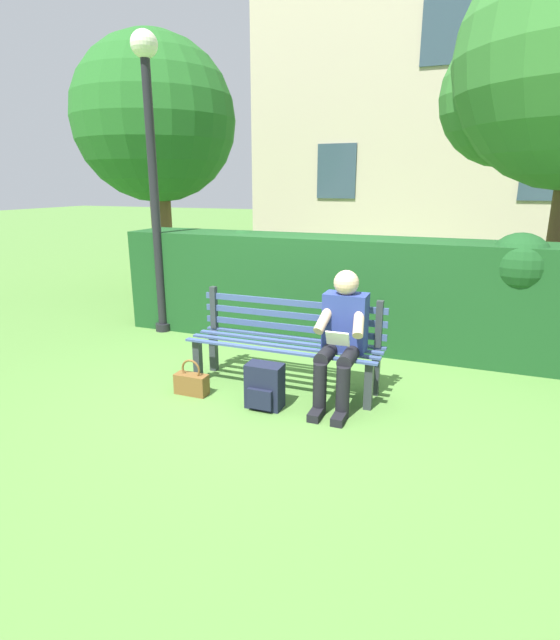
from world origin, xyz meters
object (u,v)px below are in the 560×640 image
object	(u,v)px
handbag	(192,383)
park_bench	(287,340)
backpack	(265,386)
person_seated	(342,335)
lamp_post	(151,148)
tree_far	(152,125)

from	to	relation	value
handbag	park_bench	bearing A→B (deg)	-145.18
backpack	person_seated	bearing A→B (deg)	-148.81
park_bench	lamp_post	bearing A→B (deg)	-26.96
park_bench	person_seated	distance (m)	0.63
person_seated	handbag	distance (m)	1.47
park_bench	tree_far	size ratio (longest dim) A/B	0.43
backpack	lamp_post	xyz separation A→B (m)	(2.17, -1.64, 2.12)
person_seated	tree_far	xyz separation A→B (m)	(4.32, -3.55, 2.24)
person_seated	tree_far	size ratio (longest dim) A/B	0.28
park_bench	backpack	bearing A→B (deg)	89.31
park_bench	handbag	xyz separation A→B (m)	(0.75, 0.52, -0.35)
park_bench	tree_far	distance (m)	5.59
park_bench	handbag	distance (m)	0.98
handbag	tree_far	xyz separation A→B (m)	(2.99, -3.90, 2.76)
person_seated	handbag	size ratio (longest dim) A/B	3.46
park_bench	backpack	xyz separation A→B (m)	(0.01, 0.53, -0.26)
backpack	handbag	size ratio (longest dim) A/B	1.17
person_seated	handbag	xyz separation A→B (m)	(1.33, 0.35, -0.52)
person_seated	handbag	world-z (taller)	person_seated
tree_far	lamp_post	distance (m)	2.81
person_seated	tree_far	world-z (taller)	tree_far
tree_far	backpack	bearing A→B (deg)	133.70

